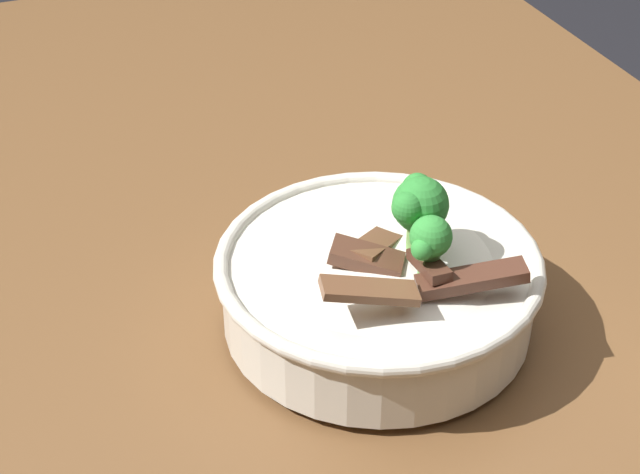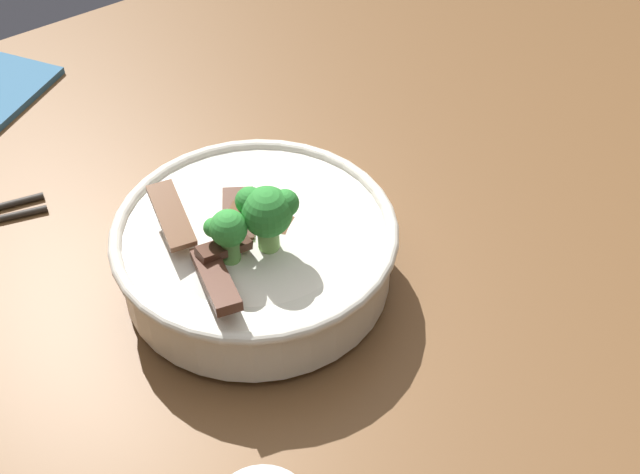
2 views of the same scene
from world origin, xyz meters
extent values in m
cube|color=brown|center=(0.00, 0.00, 0.80)|extent=(1.29, 1.00, 0.04)
cube|color=brown|center=(0.57, 0.43, 0.39)|extent=(0.07, 0.07, 0.78)
cylinder|color=silver|center=(-0.15, -0.04, 0.82)|extent=(0.11, 0.11, 0.01)
cylinder|color=silver|center=(-0.15, -0.04, 0.85)|extent=(0.24, 0.24, 0.06)
torus|color=silver|center=(-0.15, -0.04, 0.88)|extent=(0.25, 0.25, 0.01)
ellipsoid|color=white|center=(-0.15, -0.04, 0.87)|extent=(0.22, 0.22, 0.04)
cube|color=#563323|center=(-0.16, -0.03, 0.89)|extent=(0.05, 0.06, 0.02)
cube|color=#4C2B1E|center=(-0.19, -0.06, 0.90)|extent=(0.05, 0.02, 0.01)
cube|color=brown|center=(-0.14, -0.04, 0.89)|extent=(0.06, 0.06, 0.02)
cube|color=#4C2B1E|center=(-0.21, -0.09, 0.90)|extent=(0.04, 0.08, 0.02)
cube|color=brown|center=(-0.21, -0.01, 0.91)|extent=(0.04, 0.07, 0.02)
cylinder|color=#5B9947|center=(-0.19, -0.07, 0.90)|extent=(0.02, 0.02, 0.03)
sphere|color=green|center=(-0.19, -0.07, 0.92)|extent=(0.03, 0.03, 0.03)
sphere|color=green|center=(-0.18, -0.07, 0.92)|extent=(0.02, 0.02, 0.02)
sphere|color=green|center=(-0.19, -0.05, 0.92)|extent=(0.02, 0.02, 0.02)
cylinder|color=#7AB256|center=(-0.15, -0.07, 0.90)|extent=(0.02, 0.02, 0.03)
sphere|color=#2D8433|center=(-0.15, -0.07, 0.93)|extent=(0.04, 0.04, 0.04)
sphere|color=#2D8433|center=(-0.14, -0.08, 0.93)|extent=(0.02, 0.02, 0.02)
sphere|color=#2D8433|center=(-0.16, -0.06, 0.93)|extent=(0.02, 0.02, 0.02)
camera|label=1|loc=(-0.71, 0.23, 1.34)|focal=57.30mm
camera|label=2|loc=(-0.42, -0.51, 1.40)|focal=48.45mm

